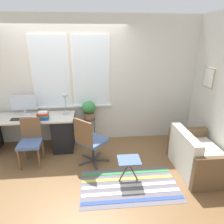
{
  "coord_description": "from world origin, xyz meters",
  "views": [
    {
      "loc": [
        0.54,
        -3.56,
        2.24
      ],
      "look_at": [
        0.9,
        0.16,
        0.85
      ],
      "focal_mm": 32.0,
      "sensor_mm": 36.0,
      "label": 1
    }
  ],
  "objects_px": {
    "plant_stand": "(89,121)",
    "folding_stool": "(129,162)",
    "monitor": "(24,104)",
    "office_chair_swivel": "(90,140)",
    "desk_lamp": "(65,100)",
    "book_stack": "(43,116)",
    "mouse": "(35,118)",
    "couch_loveseat": "(197,157)",
    "keyboard": "(21,119)",
    "potted_plant": "(89,109)",
    "desk_chair_wooden": "(30,140)"
  },
  "relations": [
    {
      "from": "plant_stand",
      "to": "folding_stool",
      "type": "relative_size",
      "value": 1.36
    },
    {
      "from": "monitor",
      "to": "office_chair_swivel",
      "type": "bearing_deg",
      "value": -30.64
    },
    {
      "from": "desk_lamp",
      "to": "book_stack",
      "type": "relative_size",
      "value": 2.01
    },
    {
      "from": "book_stack",
      "to": "folding_stool",
      "type": "xyz_separation_m",
      "value": [
        1.53,
        -1.02,
        -0.46
      ]
    },
    {
      "from": "mouse",
      "to": "desk_lamp",
      "type": "xyz_separation_m",
      "value": [
        0.57,
        0.23,
        0.29
      ]
    },
    {
      "from": "mouse",
      "to": "folding_stool",
      "type": "bearing_deg",
      "value": -32.31
    },
    {
      "from": "desk_lamp",
      "to": "couch_loveseat",
      "type": "xyz_separation_m",
      "value": [
        2.37,
        -1.13,
        -0.78
      ]
    },
    {
      "from": "book_stack",
      "to": "mouse",
      "type": "bearing_deg",
      "value": 164.15
    },
    {
      "from": "keyboard",
      "to": "mouse",
      "type": "bearing_deg",
      "value": 0.6
    },
    {
      "from": "book_stack",
      "to": "folding_stool",
      "type": "relative_size",
      "value": 0.53
    },
    {
      "from": "mouse",
      "to": "potted_plant",
      "type": "height_order",
      "value": "potted_plant"
    },
    {
      "from": "keyboard",
      "to": "plant_stand",
      "type": "height_order",
      "value": "keyboard"
    },
    {
      "from": "monitor",
      "to": "desk_chair_wooden",
      "type": "height_order",
      "value": "monitor"
    },
    {
      "from": "book_stack",
      "to": "desk_lamp",
      "type": "bearing_deg",
      "value": 34.41
    },
    {
      "from": "office_chair_swivel",
      "to": "plant_stand",
      "type": "bearing_deg",
      "value": -45.16
    },
    {
      "from": "office_chair_swivel",
      "to": "plant_stand",
      "type": "height_order",
      "value": "office_chair_swivel"
    },
    {
      "from": "keyboard",
      "to": "book_stack",
      "type": "height_order",
      "value": "book_stack"
    },
    {
      "from": "keyboard",
      "to": "book_stack",
      "type": "relative_size",
      "value": 1.77
    },
    {
      "from": "keyboard",
      "to": "couch_loveseat",
      "type": "bearing_deg",
      "value": -15.61
    },
    {
      "from": "book_stack",
      "to": "folding_stool",
      "type": "height_order",
      "value": "book_stack"
    },
    {
      "from": "plant_stand",
      "to": "desk_chair_wooden",
      "type": "bearing_deg",
      "value": -146.01
    },
    {
      "from": "book_stack",
      "to": "potted_plant",
      "type": "bearing_deg",
      "value": 24.95
    },
    {
      "from": "desk_lamp",
      "to": "folding_stool",
      "type": "relative_size",
      "value": 1.06
    },
    {
      "from": "desk_lamp",
      "to": "office_chair_swivel",
      "type": "relative_size",
      "value": 0.48
    },
    {
      "from": "book_stack",
      "to": "office_chair_swivel",
      "type": "bearing_deg",
      "value": -26.21
    },
    {
      "from": "desk_lamp",
      "to": "book_stack",
      "type": "height_order",
      "value": "desk_lamp"
    },
    {
      "from": "monitor",
      "to": "office_chair_swivel",
      "type": "distance_m",
      "value": 1.64
    },
    {
      "from": "monitor",
      "to": "office_chair_swivel",
      "type": "xyz_separation_m",
      "value": [
        1.35,
        -0.8,
        -0.47
      ]
    },
    {
      "from": "mouse",
      "to": "desk_lamp",
      "type": "distance_m",
      "value": 0.68
    },
    {
      "from": "desk_lamp",
      "to": "keyboard",
      "type": "bearing_deg",
      "value": -164.59
    },
    {
      "from": "potted_plant",
      "to": "folding_stool",
      "type": "bearing_deg",
      "value": -65.62
    },
    {
      "from": "desk_chair_wooden",
      "to": "folding_stool",
      "type": "bearing_deg",
      "value": -23.98
    },
    {
      "from": "desk_lamp",
      "to": "folding_stool",
      "type": "xyz_separation_m",
      "value": [
        1.12,
        -1.3,
        -0.68
      ]
    },
    {
      "from": "desk_lamp",
      "to": "potted_plant",
      "type": "height_order",
      "value": "desk_lamp"
    },
    {
      "from": "office_chair_swivel",
      "to": "plant_stand",
      "type": "xyz_separation_m",
      "value": [
        -0.02,
        0.85,
        0.02
      ]
    },
    {
      "from": "monitor",
      "to": "plant_stand",
      "type": "xyz_separation_m",
      "value": [
        1.33,
        0.05,
        -0.45
      ]
    },
    {
      "from": "monitor",
      "to": "office_chair_swivel",
      "type": "height_order",
      "value": "monitor"
    },
    {
      "from": "potted_plant",
      "to": "folding_stool",
      "type": "xyz_separation_m",
      "value": [
        0.65,
        -1.43,
        -0.42
      ]
    },
    {
      "from": "book_stack",
      "to": "couch_loveseat",
      "type": "distance_m",
      "value": 2.95
    },
    {
      "from": "potted_plant",
      "to": "folding_stool",
      "type": "distance_m",
      "value": 1.63
    },
    {
      "from": "monitor",
      "to": "book_stack",
      "type": "relative_size",
      "value": 2.39
    },
    {
      "from": "mouse",
      "to": "desk_lamp",
      "type": "relative_size",
      "value": 0.13
    },
    {
      "from": "office_chair_swivel",
      "to": "couch_loveseat",
      "type": "xyz_separation_m",
      "value": [
        1.88,
        -0.41,
        -0.21
      ]
    },
    {
      "from": "book_stack",
      "to": "folding_stool",
      "type": "bearing_deg",
      "value": -33.86
    },
    {
      "from": "mouse",
      "to": "monitor",
      "type": "bearing_deg",
      "value": 132.46
    },
    {
      "from": "keyboard",
      "to": "folding_stool",
      "type": "bearing_deg",
      "value": -28.57
    },
    {
      "from": "mouse",
      "to": "desk_chair_wooden",
      "type": "relative_size",
      "value": 0.07
    },
    {
      "from": "book_stack",
      "to": "monitor",
      "type": "bearing_deg",
      "value": 141.67
    },
    {
      "from": "mouse",
      "to": "desk_chair_wooden",
      "type": "xyz_separation_m",
      "value": [
        -0.03,
        -0.37,
        -0.29
      ]
    },
    {
      "from": "mouse",
      "to": "folding_stool",
      "type": "relative_size",
      "value": 0.14
    }
  ]
}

